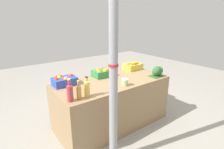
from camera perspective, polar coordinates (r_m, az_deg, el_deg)
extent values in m
plane|color=gray|center=(3.16, 0.00, -15.37)|extent=(10.00, 10.00, 0.00)
cube|color=#937551|center=(2.96, 0.00, -9.05)|extent=(1.84, 0.86, 0.78)
cylinder|color=gray|center=(1.89, 0.46, -0.28)|extent=(0.10, 0.10, 2.28)
cylinder|color=red|center=(1.86, 0.47, 3.06)|extent=(0.11, 0.11, 0.03)
cube|color=#2847B7|center=(2.70, -15.21, -2.14)|extent=(0.34, 0.23, 0.11)
sphere|color=red|center=(2.65, -15.45, -1.32)|extent=(0.08, 0.08, 0.08)
sphere|color=gold|center=(2.69, -16.86, -1.15)|extent=(0.08, 0.08, 0.08)
sphere|color=gold|center=(2.64, -14.87, -1.52)|extent=(0.08, 0.08, 0.08)
sphere|color=red|center=(2.64, -17.72, -1.61)|extent=(0.07, 0.07, 0.07)
sphere|color=red|center=(2.73, -16.49, -0.88)|extent=(0.08, 0.08, 0.08)
sphere|color=red|center=(2.74, -13.24, -0.50)|extent=(0.07, 0.07, 0.07)
sphere|color=red|center=(2.70, -17.52, -1.10)|extent=(0.07, 0.07, 0.07)
sphere|color=red|center=(2.74, -13.25, -0.64)|extent=(0.06, 0.06, 0.06)
cube|color=#2D8442|center=(3.00, -3.07, 0.47)|extent=(0.34, 0.23, 0.11)
sphere|color=orange|center=(2.99, -4.06, 1.25)|extent=(0.09, 0.09, 0.09)
sphere|color=orange|center=(2.94, -2.10, 1.18)|extent=(0.09, 0.09, 0.09)
sphere|color=orange|center=(2.89, -4.18, 0.76)|extent=(0.09, 0.09, 0.09)
sphere|color=orange|center=(3.01, -1.60, 1.61)|extent=(0.07, 0.07, 0.07)
sphere|color=orange|center=(2.99, -4.34, 1.34)|extent=(0.09, 0.09, 0.09)
cube|color=gold|center=(3.43, 6.83, 2.59)|extent=(0.34, 0.23, 0.11)
cone|color=orange|center=(3.35, 6.18, 3.56)|extent=(0.15, 0.08, 0.03)
cone|color=orange|center=(3.42, 8.38, 3.73)|extent=(0.16, 0.06, 0.03)
cone|color=orange|center=(3.44, 8.02, 3.85)|extent=(0.16, 0.03, 0.03)
cone|color=orange|center=(3.42, 7.96, 3.69)|extent=(0.16, 0.04, 0.03)
cone|color=orange|center=(3.38, 7.79, 3.70)|extent=(0.15, 0.07, 0.02)
cone|color=orange|center=(3.37, 6.91, 3.56)|extent=(0.14, 0.08, 0.03)
cone|color=orange|center=(3.39, 7.53, 3.74)|extent=(0.16, 0.07, 0.03)
cube|color=#2D602D|center=(3.10, 14.11, -0.52)|extent=(0.22, 0.18, 0.01)
ellipsoid|color=#427F3D|center=(3.07, 14.34, 1.11)|extent=(0.12, 0.12, 0.17)
cylinder|color=#B2C693|center=(3.09, 14.23, -0.25)|extent=(0.03, 0.03, 0.02)
ellipsoid|color=#387033|center=(3.11, 15.02, 1.22)|extent=(0.14, 0.14, 0.16)
cylinder|color=#B2C693|center=(3.13, 14.91, -0.07)|extent=(0.03, 0.03, 0.02)
ellipsoid|color=#2D602D|center=(3.07, 14.03, 0.83)|extent=(0.12, 0.12, 0.14)
cylinder|color=#B2C693|center=(3.08, 13.94, -0.27)|extent=(0.03, 0.03, 0.02)
ellipsoid|color=#2D602D|center=(3.06, 14.44, 1.28)|extent=(0.14, 0.14, 0.15)
cylinder|color=#B2C693|center=(3.08, 14.32, -0.30)|extent=(0.03, 0.03, 0.02)
cylinder|color=#B2333D|center=(2.15, -13.54, -6.10)|extent=(0.07, 0.07, 0.20)
cone|color=#B2333D|center=(2.11, -13.76, -3.36)|extent=(0.07, 0.07, 0.03)
cylinder|color=#B2333D|center=(2.09, -13.83, -2.39)|extent=(0.03, 0.03, 0.05)
cylinder|color=gold|center=(2.08, -13.90, -1.55)|extent=(0.04, 0.04, 0.01)
cylinder|color=gold|center=(2.20, -10.75, -5.81)|extent=(0.06, 0.06, 0.16)
cone|color=gold|center=(2.16, -10.89, -3.59)|extent=(0.06, 0.06, 0.02)
cylinder|color=gold|center=(2.15, -10.94, -2.83)|extent=(0.03, 0.03, 0.04)
cylinder|color=gold|center=(2.14, -10.98, -2.15)|extent=(0.03, 0.03, 0.01)
cylinder|color=gold|center=(2.24, -8.17, -4.76)|extent=(0.07, 0.07, 0.20)
cone|color=gold|center=(2.20, -8.29, -2.17)|extent=(0.07, 0.07, 0.02)
cylinder|color=gold|center=(2.19, -8.33, -1.46)|extent=(0.03, 0.03, 0.04)
cylinder|color=#2D2D33|center=(2.18, -8.36, -0.81)|extent=(0.04, 0.04, 0.01)
cylinder|color=#B2C684|center=(2.59, 4.21, -2.66)|extent=(0.10, 0.10, 0.09)
cylinder|color=white|center=(2.57, 4.23, -1.58)|extent=(0.10, 0.10, 0.01)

